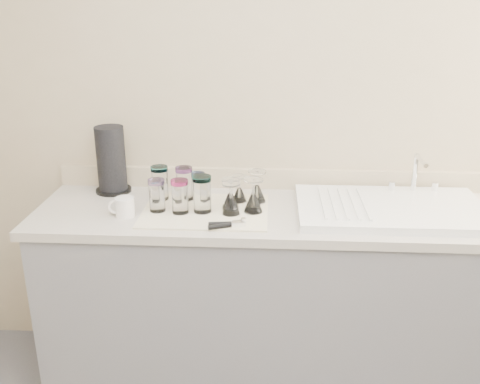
# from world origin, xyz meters

# --- Properties ---
(room_envelope) EXTENTS (3.54, 3.50, 2.52)m
(room_envelope) POSITION_xyz_m (0.00, 0.00, 1.56)
(room_envelope) COLOR #56555B
(room_envelope) RESTS_ON ground
(counter_unit) EXTENTS (2.06, 0.62, 0.90)m
(counter_unit) POSITION_xyz_m (0.00, 1.20, 0.45)
(counter_unit) COLOR slate
(counter_unit) RESTS_ON ground
(sink_unit) EXTENTS (0.82, 0.50, 0.22)m
(sink_unit) POSITION_xyz_m (0.55, 1.20, 0.92)
(sink_unit) COLOR white
(sink_unit) RESTS_ON counter_unit
(dish_towel) EXTENTS (0.55, 0.42, 0.01)m
(dish_towel) POSITION_xyz_m (-0.27, 1.16, 0.90)
(dish_towel) COLOR white
(dish_towel) RESTS_ON counter_unit
(tumbler_teal) EXTENTS (0.08, 0.08, 0.16)m
(tumbler_teal) POSITION_xyz_m (-0.49, 1.29, 0.99)
(tumbler_teal) COLOR white
(tumbler_teal) RESTS_ON dish_towel
(tumbler_cyan) EXTENTS (0.08, 0.08, 0.16)m
(tumbler_cyan) POSITION_xyz_m (-0.38, 1.29, 0.99)
(tumbler_cyan) COLOR white
(tumbler_cyan) RESTS_ON dish_towel
(tumbler_purple) EXTENTS (0.06, 0.06, 0.13)m
(tumbler_purple) POSITION_xyz_m (-0.32, 1.30, 0.97)
(tumbler_purple) COLOR white
(tumbler_purple) RESTS_ON dish_towel
(tumbler_magenta) EXTENTS (0.07, 0.07, 0.14)m
(tumbler_magenta) POSITION_xyz_m (-0.48, 1.14, 0.98)
(tumbler_magenta) COLOR white
(tumbler_magenta) RESTS_ON dish_towel
(tumbler_blue) EXTENTS (0.08, 0.08, 0.15)m
(tumbler_blue) POSITION_xyz_m (-0.37, 1.13, 0.98)
(tumbler_blue) COLOR white
(tumbler_blue) RESTS_ON dish_towel
(tumbler_lavender) EXTENTS (0.08, 0.08, 0.16)m
(tumbler_lavender) POSITION_xyz_m (-0.28, 1.14, 0.99)
(tumbler_lavender) COLOR white
(tumbler_lavender) RESTS_ON dish_towel
(goblet_back_left) EXTENTS (0.07, 0.07, 0.12)m
(goblet_back_left) POSITION_xyz_m (-0.12, 1.28, 0.95)
(goblet_back_left) COLOR white
(goblet_back_left) RESTS_ON dish_towel
(goblet_back_right) EXTENTS (0.08, 0.08, 0.15)m
(goblet_back_right) POSITION_xyz_m (-0.04, 1.28, 0.96)
(goblet_back_right) COLOR white
(goblet_back_right) RESTS_ON dish_towel
(goblet_front_left) EXTENTS (0.08, 0.08, 0.14)m
(goblet_front_left) POSITION_xyz_m (-0.15, 1.13, 0.96)
(goblet_front_left) COLOR white
(goblet_front_left) RESTS_ON dish_towel
(goblet_front_right) EXTENTS (0.08, 0.08, 0.15)m
(goblet_front_right) POSITION_xyz_m (-0.06, 1.16, 0.96)
(goblet_front_right) COLOR white
(goblet_front_right) RESTS_ON dish_towel
(goblet_extra) EXTENTS (0.08, 0.08, 0.14)m
(goblet_extra) POSITION_xyz_m (-0.16, 1.19, 0.95)
(goblet_extra) COLOR white
(goblet_extra) RESTS_ON dish_towel
(can_opener) EXTENTS (0.16, 0.08, 0.02)m
(can_opener) POSITION_xyz_m (-0.16, 0.98, 0.92)
(can_opener) COLOR silver
(can_opener) RESTS_ON dish_towel
(white_mug) EXTENTS (0.12, 0.09, 0.08)m
(white_mug) POSITION_xyz_m (-0.61, 1.09, 0.94)
(white_mug) COLOR white
(white_mug) RESTS_ON counter_unit
(paper_towel_roll) EXTENTS (0.17, 0.17, 0.32)m
(paper_towel_roll) POSITION_xyz_m (-0.75, 1.40, 1.06)
(paper_towel_roll) COLOR black
(paper_towel_roll) RESTS_ON counter_unit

